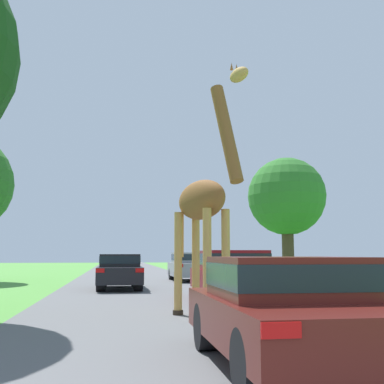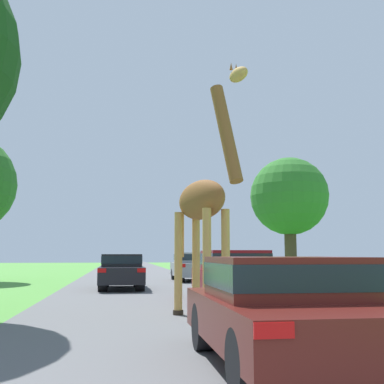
{
  "view_description": "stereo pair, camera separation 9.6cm",
  "coord_description": "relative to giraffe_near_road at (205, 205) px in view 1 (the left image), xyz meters",
  "views": [
    {
      "loc": [
        -1.11,
        -0.21,
        1.39
      ],
      "look_at": [
        0.58,
        10.55,
        2.8
      ],
      "focal_mm": 45.0,
      "sensor_mm": 36.0,
      "label": 1
    },
    {
      "loc": [
        -1.01,
        -0.23,
        1.39
      ],
      "look_at": [
        0.58,
        10.55,
        2.8
      ],
      "focal_mm": 45.0,
      "sensor_mm": 36.0,
      "label": 2
    }
  ],
  "objects": [
    {
      "name": "tree_right_cluster",
      "position": [
        7.07,
        14.0,
        1.93
      ],
      "size": [
        4.17,
        4.17,
        6.57
      ],
      "color": "#4C3828",
      "rests_on": "ground"
    },
    {
      "name": "road",
      "position": [
        -0.85,
        19.6,
        -2.5
      ],
      "size": [
        6.72,
        120.0,
        0.0
      ],
      "color": "#5B5B5E",
      "rests_on": "ground"
    },
    {
      "name": "car_far_ahead",
      "position": [
        1.54,
        3.69,
        -1.7
      ],
      "size": [
        1.9,
        4.75,
        1.5
      ],
      "color": "maroon",
      "rests_on": "ground"
    },
    {
      "name": "car_queue_left",
      "position": [
        1.81,
        14.65,
        -1.73
      ],
      "size": [
        1.77,
        4.18,
        1.47
      ],
      "color": "gray",
      "rests_on": "ground"
    },
    {
      "name": "giraffe_near_road",
      "position": [
        0.0,
        0.0,
        0.0
      ],
      "size": [
        1.39,
        2.6,
        5.43
      ],
      "rotation": [
        0.0,
        0.0,
        -2.75
      ],
      "color": "tan",
      "rests_on": "ground"
    },
    {
      "name": "car_lead_maroon",
      "position": [
        0.2,
        -4.68,
        -1.77
      ],
      "size": [
        1.94,
        4.0,
        1.36
      ],
      "color": "#561914",
      "rests_on": "ground"
    },
    {
      "name": "car_queue_right",
      "position": [
        -1.81,
        9.19,
        -1.76
      ],
      "size": [
        1.73,
        4.19,
        1.39
      ],
      "color": "black",
      "rests_on": "ground"
    }
  ]
}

